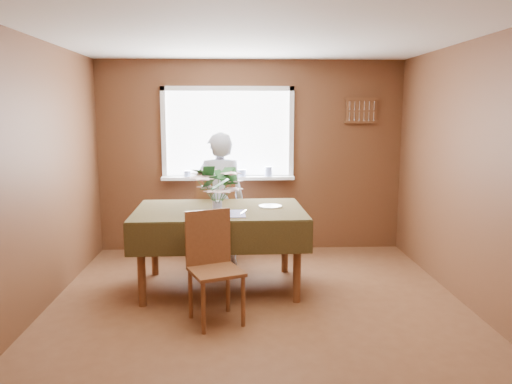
{
  "coord_description": "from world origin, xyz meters",
  "views": [
    {
      "loc": [
        -0.2,
        -4.32,
        1.84
      ],
      "look_at": [
        0.0,
        0.55,
        1.05
      ],
      "focal_mm": 35.0,
      "sensor_mm": 36.0,
      "label": 1
    }
  ],
  "objects_px": {
    "dining_table": "(220,219)",
    "chair_far": "(217,217)",
    "seated_woman": "(220,199)",
    "flower_bouquet": "(217,185)",
    "chair_near": "(213,261)"
  },
  "relations": [
    {
      "from": "dining_table",
      "to": "chair_far",
      "type": "bearing_deg",
      "value": 92.58
    },
    {
      "from": "seated_woman",
      "to": "flower_bouquet",
      "type": "height_order",
      "value": "seated_woman"
    },
    {
      "from": "chair_far",
      "to": "seated_woman",
      "type": "distance_m",
      "value": 0.24
    },
    {
      "from": "chair_near",
      "to": "flower_bouquet",
      "type": "height_order",
      "value": "flower_bouquet"
    },
    {
      "from": "dining_table",
      "to": "seated_woman",
      "type": "relative_size",
      "value": 1.11
    },
    {
      "from": "dining_table",
      "to": "flower_bouquet",
      "type": "distance_m",
      "value": 0.43
    },
    {
      "from": "seated_woman",
      "to": "dining_table",
      "type": "bearing_deg",
      "value": 88.79
    },
    {
      "from": "chair_far",
      "to": "flower_bouquet",
      "type": "relative_size",
      "value": 2.17
    },
    {
      "from": "seated_woman",
      "to": "flower_bouquet",
      "type": "xyz_separation_m",
      "value": [
        0.01,
        -1.0,
        0.32
      ]
    },
    {
      "from": "seated_woman",
      "to": "flower_bouquet",
      "type": "distance_m",
      "value": 1.05
    },
    {
      "from": "dining_table",
      "to": "flower_bouquet",
      "type": "bearing_deg",
      "value": -96.26
    },
    {
      "from": "dining_table",
      "to": "seated_woman",
      "type": "height_order",
      "value": "seated_woman"
    },
    {
      "from": "dining_table",
      "to": "chair_near",
      "type": "bearing_deg",
      "value": -94.52
    },
    {
      "from": "dining_table",
      "to": "flower_bouquet",
      "type": "xyz_separation_m",
      "value": [
        -0.02,
        -0.2,
        0.38
      ]
    },
    {
      "from": "flower_bouquet",
      "to": "seated_woman",
      "type": "bearing_deg",
      "value": 90.36
    }
  ]
}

